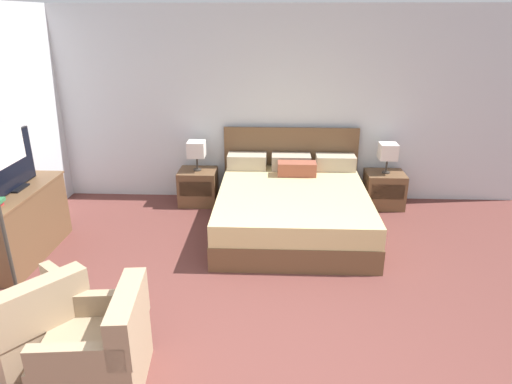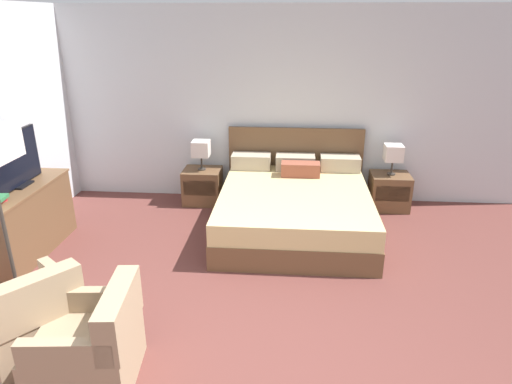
{
  "view_description": "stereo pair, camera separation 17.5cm",
  "coord_description": "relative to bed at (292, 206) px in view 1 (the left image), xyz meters",
  "views": [
    {
      "loc": [
        0.05,
        -2.36,
        2.5
      ],
      "look_at": [
        -0.14,
        2.15,
        0.75
      ],
      "focal_mm": 32.0,
      "sensor_mm": 36.0,
      "label": 1
    },
    {
      "loc": [
        0.23,
        -2.35,
        2.5
      ],
      "look_at": [
        -0.14,
        2.15,
        0.75
      ],
      "focal_mm": 32.0,
      "sensor_mm": 36.0,
      "label": 2
    }
  ],
  "objects": [
    {
      "name": "bed",
      "position": [
        0.0,
        0.0,
        0.0
      ],
      "size": [
        1.88,
        2.13,
        1.06
      ],
      "color": "brown",
      "rests_on": "ground"
    },
    {
      "name": "dresser",
      "position": [
        -2.98,
        -0.87,
        0.11
      ],
      "size": [
        0.5,
        1.34,
        0.78
      ],
      "color": "brown",
      "rests_on": "ground"
    },
    {
      "name": "wall_back",
      "position": [
        -0.28,
        1.07,
        1.04
      ],
      "size": [
        7.13,
        0.06,
        2.66
      ],
      "primitive_type": "cube",
      "color": "silver",
      "rests_on": "ground"
    },
    {
      "name": "nightstand_left",
      "position": [
        -1.3,
        0.75,
        -0.05
      ],
      "size": [
        0.52,
        0.45,
        0.49
      ],
      "color": "brown",
      "rests_on": "ground"
    },
    {
      "name": "nightstand_right",
      "position": [
        1.3,
        0.75,
        -0.05
      ],
      "size": [
        0.52,
        0.45,
        0.49
      ],
      "color": "brown",
      "rests_on": "ground"
    },
    {
      "name": "armchair_by_window",
      "position": [
        -2.06,
        -2.43,
        -0.0
      ],
      "size": [
        0.96,
        0.96,
        0.76
      ],
      "color": "#9E8466",
      "rests_on": "ground"
    },
    {
      "name": "tv",
      "position": [
        -2.97,
        -0.82,
        0.78
      ],
      "size": [
        0.18,
        0.82,
        0.59
      ],
      "color": "black",
      "rests_on": "dresser"
    },
    {
      "name": "armchair_companion",
      "position": [
        -1.44,
        -2.69,
        -0.0
      ],
      "size": [
        0.75,
        0.74,
        0.76
      ],
      "color": "#9E8466",
      "rests_on": "ground"
    },
    {
      "name": "table_lamp_left",
      "position": [
        -1.3,
        0.75,
        0.5
      ],
      "size": [
        0.23,
        0.23,
        0.41
      ],
      "color": "#332D28",
      "rests_on": "nightstand_left"
    },
    {
      "name": "table_lamp_right",
      "position": [
        1.3,
        0.75,
        0.5
      ],
      "size": [
        0.23,
        0.23,
        0.41
      ],
      "color": "#332D28",
      "rests_on": "nightstand_right"
    }
  ]
}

